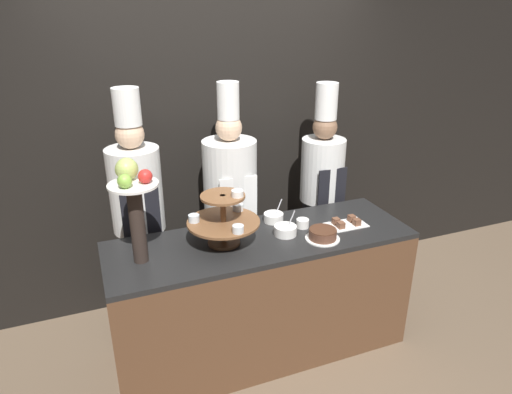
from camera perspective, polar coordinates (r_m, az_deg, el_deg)
name	(u,v)px	position (r m, az deg, el deg)	size (l,w,h in m)	color
ground_plane	(279,379)	(3.28, 2.93, -21.72)	(14.00, 14.00, 0.00)	brown
wall_back	(217,130)	(3.64, -4.87, 8.39)	(10.00, 0.06, 2.80)	black
buffet_counter	(261,295)	(3.23, 0.66, -12.20)	(2.01, 0.65, 0.90)	brown
tiered_stand	(224,218)	(2.85, -4.04, -2.64)	(0.46, 0.46, 0.37)	brown
fruit_pedestal	(134,198)	(2.66, -15.05, -0.16)	(0.28, 0.28, 0.62)	#2D231E
cake_round	(323,235)	(2.99, 8.34, -4.66)	(0.23, 0.23, 0.07)	white
cup_white	(303,223)	(3.13, 5.85, -3.29)	(0.09, 0.09, 0.06)	white
cake_square_tray	(346,223)	(3.21, 11.21, -3.21)	(0.28, 0.16, 0.05)	white
serving_bowl_near	(285,230)	(3.02, 3.70, -4.17)	(0.15, 0.15, 0.17)	white
serving_bowl_far	(274,217)	(3.20, 2.21, -2.55)	(0.14, 0.14, 0.16)	white
chef_left	(138,208)	(3.29, -14.55, -1.36)	(0.36, 0.36, 1.83)	black
chef_center_left	(230,198)	(3.43, -3.21, -0.11)	(0.40, 0.40, 1.83)	black
chef_center_right	(322,185)	(3.73, 8.20, 1.43)	(0.35, 0.35, 1.78)	#28282D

